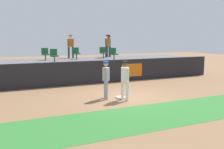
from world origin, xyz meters
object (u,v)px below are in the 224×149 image
at_px(seat_back_center, 76,53).
at_px(spectator_casual, 108,44).
at_px(seat_back_right, 103,52).
at_px(seat_front_left, 54,55).
at_px(player_fielder_home, 125,78).
at_px(player_runner_visitor, 106,77).
at_px(seat_back_left, 45,53).
at_px(spectator_hooded, 71,45).
at_px(seat_front_right, 114,53).
at_px(first_base, 121,98).
at_px(spectator_capped, 109,45).

bearing_deg(seat_back_center, spectator_casual, 17.25).
distance_m(seat_back_center, spectator_casual, 3.12).
bearing_deg(seat_back_right, seat_front_left, -156.44).
xyz_separation_m(player_fielder_home, player_runner_visitor, (-0.66, 0.62, -0.02)).
relative_size(seat_back_left, spectator_hooded, 0.48).
distance_m(seat_front_right, spectator_casual, 2.87).
bearing_deg(spectator_casual, seat_back_center, 16.60).
bearing_deg(player_fielder_home, spectator_hooded, 165.74).
bearing_deg(spectator_casual, seat_front_left, 28.15).
distance_m(first_base, seat_back_right, 8.05).
bearing_deg(player_runner_visitor, seat_back_center, -171.75).
bearing_deg(first_base, seat_back_center, 88.75).
height_order(seat_back_center, seat_back_left, same).
bearing_deg(player_runner_visitor, seat_front_right, 166.16).
xyz_separation_m(player_fielder_home, seat_front_left, (-1.84, 6.10, 0.72)).
distance_m(player_fielder_home, seat_back_right, 8.26).
height_order(player_fielder_home, spectator_hooded, spectator_hooded).
xyz_separation_m(seat_front_right, seat_back_right, (-0.03, 1.80, 0.00)).
xyz_separation_m(seat_back_center, seat_back_right, (2.13, 0.00, 0.00)).
height_order(spectator_hooded, spectator_casual, spectator_casual).
xyz_separation_m(seat_front_right, spectator_capped, (0.84, 2.72, 0.51)).
height_order(player_runner_visitor, spectator_capped, spectator_capped).
relative_size(player_fielder_home, spectator_casual, 1.00).
relative_size(player_fielder_home, spectator_hooded, 1.02).
bearing_deg(seat_back_left, seat_back_right, 0.00).
relative_size(seat_front_right, spectator_hooded, 0.48).
xyz_separation_m(player_fielder_home, spectator_hooded, (0.06, 8.96, 1.26)).
distance_m(player_fielder_home, seat_front_right, 6.57).
xyz_separation_m(seat_back_right, seat_back_left, (-4.35, -0.00, -0.00)).
distance_m(first_base, seat_back_center, 7.72).
bearing_deg(player_fielder_home, spectator_casual, 146.81).
bearing_deg(seat_front_right, player_runner_visitor, -118.56).
bearing_deg(seat_front_left, spectator_capped, 28.49).
xyz_separation_m(player_fielder_home, seat_back_center, (0.16, 7.90, 0.72)).
height_order(first_base, player_runner_visitor, player_runner_visitor).
relative_size(player_runner_visitor, seat_front_left, 2.07).
distance_m(seat_front_right, seat_back_left, 4.73).
height_order(player_fielder_home, seat_back_left, seat_back_left).
distance_m(seat_front_right, seat_front_left, 4.16).
bearing_deg(first_base, spectator_capped, 69.43).
height_order(seat_front_right, spectator_capped, spectator_capped).
height_order(seat_back_right, spectator_hooded, spectator_hooded).
bearing_deg(seat_back_right, seat_front_right, -88.98).
bearing_deg(first_base, spectator_casual, 69.87).
height_order(player_runner_visitor, spectator_casual, spectator_casual).
bearing_deg(player_runner_visitor, spectator_capped, 169.70).
distance_m(spectator_hooded, spectator_capped, 3.11).
bearing_deg(seat_back_right, seat_back_center, -179.99).
distance_m(first_base, seat_front_left, 6.25).
distance_m(first_base, player_runner_visitor, 1.20).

